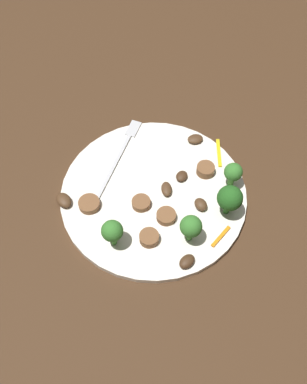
% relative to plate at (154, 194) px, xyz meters
% --- Properties ---
extents(ground_plane, '(1.40, 1.40, 0.00)m').
position_rel_plate_xyz_m(ground_plane, '(0.00, 0.00, -0.01)').
color(ground_plane, '#422B19').
extents(plate, '(0.29, 0.29, 0.01)m').
position_rel_plate_xyz_m(plate, '(0.00, 0.00, 0.00)').
color(plate, white).
rests_on(plate, ground_plane).
extents(fork, '(0.18, 0.02, 0.00)m').
position_rel_plate_xyz_m(fork, '(0.05, 0.08, 0.01)').
color(fork, silver).
rests_on(fork, plate).
extents(broccoli_floret_0, '(0.03, 0.03, 0.05)m').
position_rel_plate_xyz_m(broccoli_floret_0, '(0.06, -0.11, 0.04)').
color(broccoli_floret_0, '#408630').
rests_on(broccoli_floret_0, plate).
extents(broccoli_floret_1, '(0.03, 0.03, 0.05)m').
position_rel_plate_xyz_m(broccoli_floret_1, '(-0.10, 0.02, 0.04)').
color(broccoli_floret_1, '#408630').
rests_on(broccoli_floret_1, plate).
extents(broccoli_floret_2, '(0.04, 0.04, 0.06)m').
position_rel_plate_xyz_m(broccoli_floret_2, '(0.01, -0.12, 0.04)').
color(broccoli_floret_2, '#296420').
rests_on(broccoli_floret_2, plate).
extents(broccoli_floret_3, '(0.03, 0.03, 0.05)m').
position_rel_plate_xyz_m(broccoli_floret_3, '(-0.06, -0.08, 0.04)').
color(broccoli_floret_3, '#408630').
rests_on(broccoli_floret_3, plate).
extents(sausage_slice_0, '(0.04, 0.04, 0.01)m').
position_rel_plate_xyz_m(sausage_slice_0, '(-0.06, 0.08, 0.01)').
color(sausage_slice_0, brown).
rests_on(sausage_slice_0, plate).
extents(sausage_slice_1, '(0.03, 0.03, 0.01)m').
position_rel_plate_xyz_m(sausage_slice_1, '(0.07, -0.07, 0.01)').
color(sausage_slice_1, brown).
rests_on(sausage_slice_1, plate).
extents(sausage_slice_2, '(0.04, 0.04, 0.01)m').
position_rel_plate_xyz_m(sausage_slice_2, '(-0.04, -0.03, 0.01)').
color(sausage_slice_2, brown).
rests_on(sausage_slice_2, plate).
extents(sausage_slice_3, '(0.03, 0.03, 0.01)m').
position_rel_plate_xyz_m(sausage_slice_3, '(-0.08, -0.02, 0.01)').
color(sausage_slice_3, brown).
rests_on(sausage_slice_3, plate).
extents(sausage_slice_4, '(0.04, 0.04, 0.01)m').
position_rel_plate_xyz_m(sausage_slice_4, '(-0.03, 0.01, 0.01)').
color(sausage_slice_4, brown).
rests_on(sausage_slice_4, plate).
extents(mushroom_0, '(0.03, 0.03, 0.01)m').
position_rel_plate_xyz_m(mushroom_0, '(0.12, -0.03, 0.01)').
color(mushroom_0, '#4C331E').
rests_on(mushroom_0, plate).
extents(mushroom_1, '(0.02, 0.02, 0.01)m').
position_rel_plate_xyz_m(mushroom_1, '(0.04, -0.03, 0.01)').
color(mushroom_1, '#422B19').
rests_on(mushroom_1, plate).
extents(mushroom_2, '(0.03, 0.03, 0.01)m').
position_rel_plate_xyz_m(mushroom_2, '(-0.10, -0.09, 0.01)').
color(mushroom_2, '#422B19').
rests_on(mushroom_2, plate).
extents(mushroom_3, '(0.03, 0.03, 0.01)m').
position_rel_plate_xyz_m(mushroom_3, '(0.01, -0.02, 0.01)').
color(mushroom_3, '#4C331E').
rests_on(mushroom_3, plate).
extents(mushroom_4, '(0.03, 0.03, 0.01)m').
position_rel_plate_xyz_m(mushroom_4, '(0.00, -0.08, 0.01)').
color(mushroom_4, '#4C331E').
rests_on(mushroom_4, plate).
extents(mushroom_5, '(0.03, 0.04, 0.01)m').
position_rel_plate_xyz_m(mushroom_5, '(-0.07, 0.12, 0.01)').
color(mushroom_5, '#4C331E').
rests_on(mushroom_5, plate).
extents(pepper_strip_0, '(0.06, 0.02, 0.00)m').
position_rel_plate_xyz_m(pepper_strip_0, '(0.11, -0.08, 0.01)').
color(pepper_strip_0, yellow).
rests_on(pepper_strip_0, plate).
extents(pepper_strip_1, '(0.04, 0.02, 0.00)m').
position_rel_plate_xyz_m(pepper_strip_1, '(-0.04, -0.12, 0.01)').
color(pepper_strip_1, orange).
rests_on(pepper_strip_1, plate).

